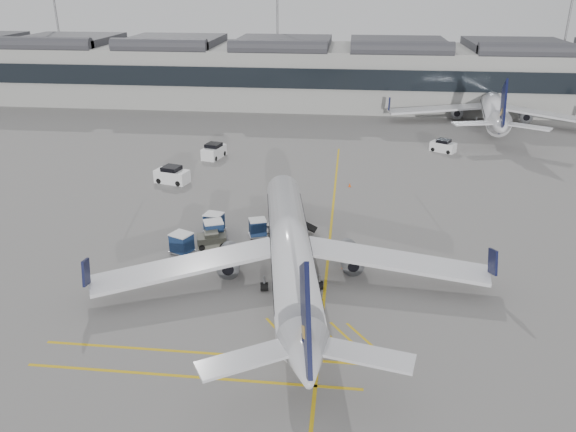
# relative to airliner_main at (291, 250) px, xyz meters

# --- Properties ---
(ground) EXTENTS (220.00, 220.00, 0.00)m
(ground) POSITION_rel_airliner_main_xyz_m (-7.04, -0.59, -2.78)
(ground) COLOR gray
(ground) RESTS_ON ground
(terminal) EXTENTS (200.00, 20.45, 12.40)m
(terminal) POSITION_rel_airliner_main_xyz_m (-7.04, 71.34, 3.36)
(terminal) COLOR #9E9E99
(terminal) RESTS_ON ground
(light_masts) EXTENTS (113.00, 0.60, 25.45)m
(light_masts) POSITION_rel_airliner_main_xyz_m (-8.71, 85.41, 11.71)
(light_masts) COLOR slate
(light_masts) RESTS_ON ground
(apron_markings) EXTENTS (0.25, 60.00, 0.01)m
(apron_markings) POSITION_rel_airliner_main_xyz_m (2.96, 9.41, -2.77)
(apron_markings) COLOR gold
(apron_markings) RESTS_ON ground
(airliner_main) EXTENTS (32.09, 35.33, 9.45)m
(airliner_main) POSITION_rel_airliner_main_xyz_m (0.00, 0.00, 0.00)
(airliner_main) COLOR silver
(airliner_main) RESTS_ON ground
(airliner_far) EXTENTS (35.06, 38.57, 10.29)m
(airliner_far) POSITION_rel_airliner_main_xyz_m (28.60, 57.81, 0.25)
(airliner_far) COLOR silver
(airliner_far) RESTS_ON ground
(belt_loader) EXTENTS (5.14, 2.30, 2.04)m
(belt_loader) POSITION_rel_airliner_main_xyz_m (-1.40, 9.63, -2.18)
(belt_loader) COLOR beige
(belt_loader) RESTS_ON ground
(baggage_cart_a) EXTENTS (2.09, 1.90, 1.82)m
(baggage_cart_a) POSITION_rel_airliner_main_xyz_m (-4.12, 8.15, -1.80)
(baggage_cart_a) COLOR gray
(baggage_cart_a) RESTS_ON ground
(baggage_cart_b) EXTENTS (2.16, 1.91, 1.96)m
(baggage_cart_b) POSITION_rel_airliner_main_xyz_m (-8.62, 8.77, -1.72)
(baggage_cart_b) COLOR gray
(baggage_cart_b) RESTS_ON ground
(baggage_cart_c) EXTENTS (2.40, 2.23, 2.02)m
(baggage_cart_c) POSITION_rel_airliner_main_xyz_m (-10.47, 3.76, -1.69)
(baggage_cart_c) COLOR gray
(baggage_cart_c) RESTS_ON ground
(baggage_cart_d) EXTENTS (2.38, 2.19, 2.02)m
(baggage_cart_d) POSITION_rel_airliner_main_xyz_m (-8.19, 6.79, -1.69)
(baggage_cart_d) COLOR gray
(baggage_cart_d) RESTS_ON ground
(ramp_agent_a) EXTENTS (0.65, 0.75, 1.74)m
(ramp_agent_a) POSITION_rel_airliner_main_xyz_m (-0.94, 4.87, -1.91)
(ramp_agent_a) COLOR #FB440D
(ramp_agent_a) RESTS_ON ground
(ramp_agent_b) EXTENTS (0.85, 0.66, 1.73)m
(ramp_agent_b) POSITION_rel_airliner_main_xyz_m (-1.61, 5.65, -1.91)
(ramp_agent_b) COLOR #E8510C
(ramp_agent_b) RESTS_ON ground
(pushback_tug) EXTENTS (3.06, 2.37, 1.51)m
(pushback_tug) POSITION_rel_airliner_main_xyz_m (-8.11, 5.51, -2.10)
(pushback_tug) COLOR #525246
(pushback_tug) RESTS_ON ground
(safety_cone_nose) EXTENTS (0.34, 0.34, 0.47)m
(safety_cone_nose) POSITION_rel_airliner_main_xyz_m (4.73, 23.33, -2.54)
(safety_cone_nose) COLOR #F24C0A
(safety_cone_nose) RESTS_ON ground
(safety_cone_engine) EXTENTS (0.41, 0.41, 0.57)m
(safety_cone_engine) POSITION_rel_airliner_main_xyz_m (4.42, 2.52, -2.49)
(safety_cone_engine) COLOR #F24C0A
(safety_cone_engine) RESTS_ON ground
(service_van_left) EXTENTS (4.46, 3.00, 2.10)m
(service_van_left) POSITION_rel_airliner_main_xyz_m (-17.15, 22.44, -1.84)
(service_van_left) COLOR white
(service_van_left) RESTS_ON ground
(service_van_mid) EXTENTS (2.94, 4.41, 2.07)m
(service_van_mid) POSITION_rel_airliner_main_xyz_m (-14.40, 33.11, -1.85)
(service_van_mid) COLOR white
(service_van_mid) RESTS_ON ground
(service_van_right) EXTENTS (3.92, 3.31, 1.80)m
(service_van_right) POSITION_rel_airliner_main_xyz_m (18.06, 39.75, -1.97)
(service_van_right) COLOR white
(service_van_right) RESTS_ON ground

